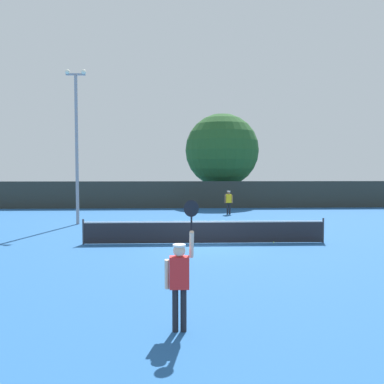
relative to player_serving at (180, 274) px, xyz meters
name	(u,v)px	position (x,y,z in m)	size (l,w,h in m)	color
ground_plane	(205,243)	(1.16, 9.55, -1.14)	(120.00, 120.00, 0.00)	#235693
tennis_net	(205,232)	(1.16, 9.55, -0.63)	(10.36, 0.08, 1.07)	#232328
perimeter_fence	(191,195)	(1.16, 25.77, -0.04)	(38.57, 0.12, 2.21)	#2D332D
player_serving	(180,274)	(0.00, 0.00, 0.00)	(0.67, 0.40, 2.57)	red
player_receiving	(229,200)	(3.68, 20.94, -0.13)	(0.57, 0.24, 1.65)	yellow
tennis_ball	(274,242)	(4.15, 9.55, -1.10)	(0.07, 0.07, 0.07)	#CCE033
light_pole	(77,138)	(-5.74, 16.09, 3.85)	(1.18, 0.28, 8.84)	gray
large_tree	(222,150)	(4.13, 29.25, 3.74)	(6.59, 6.59, 8.19)	brown
parked_car_near	(101,194)	(-7.33, 32.28, -0.36)	(2.39, 4.40, 1.69)	white
parked_car_mid	(253,195)	(7.28, 30.85, -0.36)	(2.47, 4.43, 1.69)	#B7B7BC
parked_car_far	(289,194)	(10.83, 31.13, -0.36)	(2.26, 4.35, 1.69)	black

